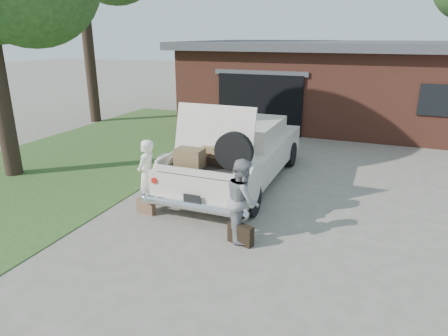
% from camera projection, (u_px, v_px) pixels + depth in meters
% --- Properties ---
extents(ground, '(90.00, 90.00, 0.00)m').
position_uv_depth(ground, '(212.00, 232.00, 7.60)').
color(ground, gray).
rests_on(ground, ground).
extents(grass_strip, '(6.00, 16.00, 0.02)m').
position_uv_depth(grass_strip, '(86.00, 158.00, 12.16)').
color(grass_strip, '#2D4C1E').
rests_on(grass_strip, ground).
extents(house, '(12.80, 7.80, 3.30)m').
position_uv_depth(house, '(340.00, 82.00, 16.84)').
color(house, brown).
rests_on(house, ground).
extents(sedan, '(2.14, 5.37, 2.19)m').
position_uv_depth(sedan, '(238.00, 152.00, 9.91)').
color(sedan, beige).
rests_on(sedan, ground).
extents(woman_left, '(0.39, 0.57, 1.51)m').
position_uv_depth(woman_left, '(147.00, 175.00, 8.45)').
color(woman_left, white).
rests_on(woman_left, ground).
extents(woman_right, '(0.83, 0.91, 1.52)m').
position_uv_depth(woman_right, '(243.00, 200.00, 7.15)').
color(woman_right, gray).
rests_on(woman_right, ground).
extents(suitcase_left, '(0.41, 0.17, 0.31)m').
position_uv_depth(suitcase_left, '(146.00, 206.00, 8.35)').
color(suitcase_left, brown).
rests_on(suitcase_left, ground).
extents(suitcase_right, '(0.51, 0.28, 0.37)m').
position_uv_depth(suitcase_right, '(241.00, 234.00, 7.13)').
color(suitcase_right, black).
rests_on(suitcase_right, ground).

